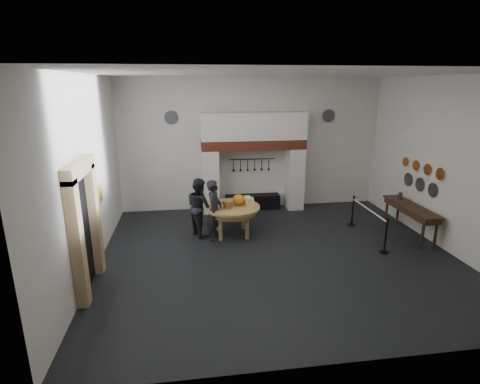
{
  "coord_description": "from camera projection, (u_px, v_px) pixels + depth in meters",
  "views": [
    {
      "loc": [
        -2.22,
        -8.67,
        4.29
      ],
      "look_at": [
        -0.8,
        1.3,
        1.35
      ],
      "focal_mm": 28.0,
      "sensor_mm": 36.0,
      "label": 1
    }
  ],
  "objects": [
    {
      "name": "wall_left",
      "position": [
        87.0,
        176.0,
        8.5
      ],
      "size": [
        0.02,
        8.0,
        4.5
      ],
      "primitive_type": "cube",
      "color": "silver",
      "rests_on": "floor"
    },
    {
      "name": "door_recess",
      "position": [
        82.0,
        234.0,
        7.83
      ],
      "size": [
        0.04,
        1.1,
        2.5
      ],
      "primitive_type": "cube",
      "color": "black",
      "rests_on": "floor"
    },
    {
      "name": "visitor_near",
      "position": [
        214.0,
        210.0,
        10.48
      ],
      "size": [
        0.6,
        0.73,
        1.73
      ],
      "primitive_type": "imported",
      "rotation": [
        0.0,
        0.0,
        1.24
      ],
      "color": "black",
      "rests_on": "floor"
    },
    {
      "name": "iron_range",
      "position": [
        253.0,
        202.0,
        13.21
      ],
      "size": [
        1.9,
        0.45,
        0.5
      ],
      "primitive_type": "cube",
      "color": "black",
      "rests_on": "floor"
    },
    {
      "name": "pewter_jug",
      "position": [
        400.0,
        196.0,
        11.28
      ],
      "size": [
        0.12,
        0.12,
        0.22
      ],
      "primitive_type": "cylinder",
      "color": "#46474B",
      "rests_on": "side_table"
    },
    {
      "name": "copper_pan_d",
      "position": [
        405.0,
        162.0,
        11.56
      ],
      "size": [
        0.03,
        0.28,
        0.28
      ],
      "primitive_type": "cylinder",
      "rotation": [
        0.0,
        1.57,
        0.0
      ],
      "color": "#C6662D",
      "rests_on": "wall_right"
    },
    {
      "name": "chimney_pier_right",
      "position": [
        295.0,
        178.0,
        13.11
      ],
      "size": [
        0.55,
        0.7,
        2.15
      ],
      "primitive_type": "cube",
      "color": "silver",
      "rests_on": "floor"
    },
    {
      "name": "pewter_plate_right",
      "position": [
        408.0,
        179.0,
        11.46
      ],
      "size": [
        0.03,
        0.4,
        0.4
      ],
      "primitive_type": "cylinder",
      "rotation": [
        0.0,
        1.57,
        0.0
      ],
      "color": "#4C4C51",
      "rests_on": "wall_right"
    },
    {
      "name": "copper_pan_b",
      "position": [
        427.0,
        170.0,
        10.51
      ],
      "size": [
        0.03,
        0.32,
        0.32
      ],
      "primitive_type": "cylinder",
      "rotation": [
        0.0,
        1.57,
        0.0
      ],
      "color": "#C6662D",
      "rests_on": "wall_right"
    },
    {
      "name": "cheese_block_big",
      "position": [
        250.0,
        202.0,
        10.77
      ],
      "size": [
        0.22,
        0.22,
        0.24
      ],
      "primitive_type": "cube",
      "color": "#DED684",
      "rests_on": "work_table"
    },
    {
      "name": "bread_loaf",
      "position": [
        227.0,
        201.0,
        11.08
      ],
      "size": [
        0.31,
        0.18,
        0.13
      ],
      "primitive_type": "ellipsoid",
      "color": "brown",
      "rests_on": "work_table"
    },
    {
      "name": "pumpkin",
      "position": [
        239.0,
        200.0,
        10.86
      ],
      "size": [
        0.36,
        0.36,
        0.31
      ],
      "primitive_type": "ellipsoid",
      "color": "orange",
      "rests_on": "work_table"
    },
    {
      "name": "hearth_brick_band",
      "position": [
        253.0,
        144.0,
        12.56
      ],
      "size": [
        3.5,
        0.72,
        0.32
      ],
      "primitive_type": "cube",
      "color": "#9E442B",
      "rests_on": "chimney_pier_left"
    },
    {
      "name": "pewter_plate_left",
      "position": [
        433.0,
        190.0,
        10.32
      ],
      "size": [
        0.03,
        0.4,
        0.4
      ],
      "primitive_type": "cylinder",
      "rotation": [
        0.0,
        1.57,
        0.0
      ],
      "color": "#4C4C51",
      "rests_on": "wall_right"
    },
    {
      "name": "visitor_far",
      "position": [
        200.0,
        207.0,
        10.81
      ],
      "size": [
        0.94,
        1.02,
        1.7
      ],
      "primitive_type": "imported",
      "rotation": [
        0.0,
        0.0,
        2.03
      ],
      "color": "black",
      "rests_on": "floor"
    },
    {
      "name": "side_table",
      "position": [
        411.0,
        207.0,
        10.75
      ],
      "size": [
        0.55,
        2.2,
        0.06
      ],
      "primitive_type": "cube",
      "color": "#3D2416",
      "rests_on": "floor"
    },
    {
      "name": "door_lintel",
      "position": [
        79.0,
        169.0,
        7.45
      ],
      "size": [
        0.22,
        1.7,
        0.3
      ],
      "primitive_type": "cube",
      "color": "tan",
      "rests_on": "door_jamb_near"
    },
    {
      "name": "chimney_hood",
      "position": [
        254.0,
        126.0,
        12.39
      ],
      "size": [
        3.5,
        0.7,
        0.9
      ],
      "primitive_type": "cube",
      "color": "silver",
      "rests_on": "hearth_brick_band"
    },
    {
      "name": "barrier_post_far",
      "position": [
        353.0,
        211.0,
        11.62
      ],
      "size": [
        0.05,
        0.05,
        0.9
      ],
      "primitive_type": "cylinder",
      "color": "black",
      "rests_on": "floor"
    },
    {
      "name": "pewter_plate_back_left",
      "position": [
        171.0,
        118.0,
        12.24
      ],
      "size": [
        0.44,
        0.03,
        0.44
      ],
      "primitive_type": "cylinder",
      "rotation": [
        1.57,
        0.0,
        0.0
      ],
      "color": "#4C4C51",
      "rests_on": "wall_back"
    },
    {
      "name": "cheese_block_small",
      "position": [
        247.0,
        200.0,
        11.06
      ],
      "size": [
        0.18,
        0.18,
        0.2
      ],
      "primitive_type": "cube",
      "color": "#F9F695",
      "rests_on": "work_table"
    },
    {
      "name": "pewter_plate_mid",
      "position": [
        420.0,
        184.0,
        10.89
      ],
      "size": [
        0.03,
        0.4,
        0.4
      ],
      "primitive_type": "cylinder",
      "rotation": [
        0.0,
        1.57,
        0.0
      ],
      "color": "#4C4C51",
      "rests_on": "wall_right"
    },
    {
      "name": "pewter_plate_back_right",
      "position": [
        329.0,
        116.0,
        12.97
      ],
      "size": [
        0.44,
        0.03,
        0.44
      ],
      "primitive_type": "cylinder",
      "rotation": [
        1.57,
        0.0,
        0.0
      ],
      "color": "#4C4C51",
      "rests_on": "wall_back"
    },
    {
      "name": "door_jamb_near",
      "position": [
        77.0,
        245.0,
        7.17
      ],
      "size": [
        0.22,
        0.3,
        2.6
      ],
      "primitive_type": "cube",
      "color": "tan",
      "rests_on": "floor"
    },
    {
      "name": "chimney_pier_left",
      "position": [
        210.0,
        181.0,
        12.71
      ],
      "size": [
        0.55,
        0.7,
        2.15
      ],
      "primitive_type": "cube",
      "color": "silver",
      "rests_on": "floor"
    },
    {
      "name": "copper_pan_a",
      "position": [
        440.0,
        174.0,
        9.99
      ],
      "size": [
        0.03,
        0.34,
        0.34
      ],
      "primitive_type": "cylinder",
      "rotation": [
        0.0,
        1.57,
        0.0
      ],
      "color": "#C6662D",
      "rests_on": "wall_right"
    },
    {
      "name": "wall_back",
      "position": [
        252.0,
        144.0,
        12.91
      ],
      "size": [
        9.0,
        0.02,
        4.5
      ],
      "primitive_type": "cube",
      "color": "silver",
      "rests_on": "floor"
    },
    {
      "name": "wall_front",
      "position": [
        348.0,
        232.0,
        5.31
      ],
      "size": [
        9.0,
        0.02,
        4.5
      ],
      "primitive_type": "cube",
      "color": "silver",
      "rests_on": "floor"
    },
    {
      "name": "work_table",
      "position": [
        232.0,
        207.0,
        10.79
      ],
      "size": [
        2.04,
        2.04,
        0.07
      ],
      "primitive_type": "cylinder",
      "rotation": [
        0.0,
        0.0,
        -0.33
      ],
      "color": "tan",
      "rests_on": "floor"
    },
    {
      "name": "wall_right",
      "position": [
        448.0,
        165.0,
        9.72
      ],
      "size": [
        0.02,
        8.0,
        4.5
      ],
      "primitive_type": "cube",
      "color": "silver",
      "rests_on": "floor"
    },
    {
      "name": "barrier_rope",
      "position": [
        369.0,
        210.0,
        10.56
      ],
      "size": [
        0.04,
        2.0,
        0.04
      ],
      "primitive_type": "cylinder",
      "rotation": [
        1.57,
        0.0,
        0.0
      ],
      "color": "white",
      "rests_on": "barrier_post_near"
    },
    {
      "name": "utensil_rail",
      "position": [
        252.0,
        159.0,
        12.98
      ],
      "size": [
        1.6,
        0.02,
        0.02
      ],
      "primitive_type": "cylinder",
      "rotation": [
        0.0,
        1.57,
        0.0
      ],
      "color": "black",
      "rests_on": "wall_back"
    },
    {
      "name": "barrier_post_near",
      "position": [
        386.0,
        237.0,
        9.72
      ],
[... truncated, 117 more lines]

